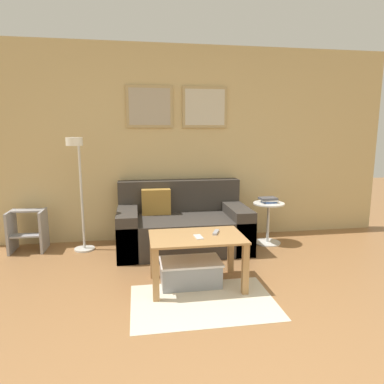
{
  "coord_description": "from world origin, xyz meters",
  "views": [
    {
      "loc": [
        -0.68,
        -1.64,
        1.45
      ],
      "look_at": [
        -0.14,
        1.69,
        0.85
      ],
      "focal_mm": 32.0,
      "sensor_mm": 36.0,
      "label": 1
    }
  ],
  "objects": [
    {
      "name": "side_table",
      "position": [
        0.99,
        2.46,
        0.33
      ],
      "size": [
        0.4,
        0.4,
        0.54
      ],
      "color": "silver",
      "rests_on": "ground_plane"
    },
    {
      "name": "floor_lamp",
      "position": [
        -1.35,
        2.42,
        0.91
      ],
      "size": [
        0.25,
        0.49,
        1.39
      ],
      "color": "silver",
      "rests_on": "ground_plane"
    },
    {
      "name": "couch",
      "position": [
        -0.14,
        2.47,
        0.28
      ],
      "size": [
        1.59,
        0.9,
        0.82
      ],
      "color": "#38332D",
      "rests_on": "ground_plane"
    },
    {
      "name": "book_stack",
      "position": [
        1.0,
        2.48,
        0.58
      ],
      "size": [
        0.24,
        0.17,
        0.07
      ],
      "color": "#335199",
      "rests_on": "side_table"
    },
    {
      "name": "remote_control",
      "position": [
        0.05,
        1.42,
        0.5
      ],
      "size": [
        0.1,
        0.15,
        0.02
      ],
      "primitive_type": "cube",
      "rotation": [
        0.0,
        0.0,
        -0.41
      ],
      "color": "#99999E",
      "rests_on": "coffee_table"
    },
    {
      "name": "coffee_table",
      "position": [
        -0.15,
        1.37,
        0.39
      ],
      "size": [
        0.88,
        0.56,
        0.49
      ],
      "color": "#AD7F4C",
      "rests_on": "ground_plane"
    },
    {
      "name": "storage_bin",
      "position": [
        -0.2,
        1.4,
        0.12
      ],
      "size": [
        0.58,
        0.35,
        0.24
      ],
      "color": "gray",
      "rests_on": "ground_plane"
    },
    {
      "name": "area_rug",
      "position": [
        -0.15,
        1.04,
        0.0
      ],
      "size": [
        1.24,
        0.82,
        0.01
      ],
      "primitive_type": "cube",
      "color": "beige",
      "rests_on": "ground_plane"
    },
    {
      "name": "cell_phone",
      "position": [
        -0.14,
        1.33,
        0.49
      ],
      "size": [
        0.08,
        0.14,
        0.01
      ],
      "primitive_type": "cube",
      "rotation": [
        0.0,
        0.0,
        0.08
      ],
      "color": "silver",
      "rests_on": "coffee_table"
    },
    {
      "name": "wall_back",
      "position": [
        -0.0,
        2.94,
        1.29
      ],
      "size": [
        5.6,
        0.09,
        2.55
      ],
      "color": "tan",
      "rests_on": "ground_plane"
    },
    {
      "name": "step_stool",
      "position": [
        -2.02,
        2.65,
        0.27
      ],
      "size": [
        0.4,
        0.34,
        0.5
      ],
      "color": "#99999E",
      "rests_on": "ground_plane"
    }
  ]
}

